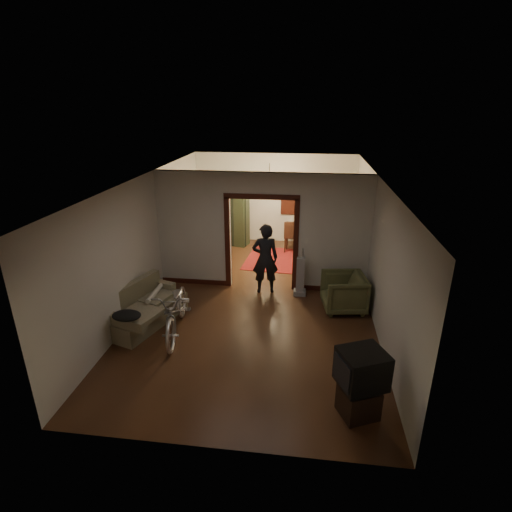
% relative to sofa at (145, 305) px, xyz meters
% --- Properties ---
extents(floor, '(5.00, 8.50, 0.01)m').
position_rel_sofa_xyz_m(floor, '(2.15, 1.29, -0.41)').
color(floor, '#331C10').
rests_on(floor, ground).
extents(ceiling, '(5.00, 8.50, 0.01)m').
position_rel_sofa_xyz_m(ceiling, '(2.15, 1.29, 2.39)').
color(ceiling, white).
rests_on(ceiling, floor).
extents(wall_back, '(5.00, 0.02, 2.80)m').
position_rel_sofa_xyz_m(wall_back, '(2.15, 5.54, 0.99)').
color(wall_back, beige).
rests_on(wall_back, floor).
extents(wall_left, '(0.02, 8.50, 2.80)m').
position_rel_sofa_xyz_m(wall_left, '(-0.35, 1.29, 0.99)').
color(wall_left, beige).
rests_on(wall_left, floor).
extents(wall_right, '(0.02, 8.50, 2.80)m').
position_rel_sofa_xyz_m(wall_right, '(4.65, 1.29, 0.99)').
color(wall_right, beige).
rests_on(wall_right, floor).
extents(partition_wall, '(5.00, 0.14, 2.80)m').
position_rel_sofa_xyz_m(partition_wall, '(2.15, 2.04, 0.99)').
color(partition_wall, beige).
rests_on(partition_wall, floor).
extents(door_casing, '(1.74, 0.20, 2.32)m').
position_rel_sofa_xyz_m(door_casing, '(2.15, 2.04, 0.69)').
color(door_casing, '#33120B').
rests_on(door_casing, floor).
extents(far_window, '(0.98, 0.06, 1.28)m').
position_rel_sofa_xyz_m(far_window, '(2.85, 5.50, 1.14)').
color(far_window, black).
rests_on(far_window, wall_back).
extents(chandelier, '(0.24, 0.24, 0.24)m').
position_rel_sofa_xyz_m(chandelier, '(2.15, 3.79, 1.94)').
color(chandelier, '#FFE0A5').
rests_on(chandelier, ceiling).
extents(light_switch, '(0.08, 0.01, 0.12)m').
position_rel_sofa_xyz_m(light_switch, '(3.20, 1.96, 0.84)').
color(light_switch, silver).
rests_on(light_switch, partition_wall).
extents(sofa, '(1.33, 1.96, 0.83)m').
position_rel_sofa_xyz_m(sofa, '(0.00, 0.00, 0.00)').
color(sofa, '#6D6649').
rests_on(sofa, floor).
extents(rolled_paper, '(0.10, 0.79, 0.10)m').
position_rel_sofa_xyz_m(rolled_paper, '(0.10, 0.30, 0.12)').
color(rolled_paper, beige).
rests_on(rolled_paper, sofa).
extents(jacket, '(0.52, 0.39, 0.15)m').
position_rel_sofa_xyz_m(jacket, '(0.05, -0.91, 0.27)').
color(jacket, black).
rests_on(jacket, sofa).
extents(bicycle, '(0.95, 2.02, 1.02)m').
position_rel_sofa_xyz_m(bicycle, '(0.77, -0.28, 0.10)').
color(bicycle, silver).
rests_on(bicycle, floor).
extents(armchair, '(1.01, 0.99, 0.82)m').
position_rel_sofa_xyz_m(armchair, '(4.05, 1.09, -0.01)').
color(armchair, '#50532F').
rests_on(armchair, floor).
extents(tv_stand, '(0.64, 0.62, 0.46)m').
position_rel_sofa_xyz_m(tv_stand, '(4.04, -2.09, -0.19)').
color(tv_stand, black).
rests_on(tv_stand, floor).
extents(crt_tv, '(0.79, 0.75, 0.53)m').
position_rel_sofa_xyz_m(crt_tv, '(4.04, -2.09, 0.38)').
color(crt_tv, black).
rests_on(crt_tv, tv_stand).
extents(vacuum, '(0.33, 0.29, 0.93)m').
position_rel_sofa_xyz_m(vacuum, '(3.10, 1.69, 0.05)').
color(vacuum, gray).
rests_on(vacuum, floor).
extents(person, '(0.68, 0.51, 1.68)m').
position_rel_sofa_xyz_m(person, '(2.27, 1.76, 0.43)').
color(person, black).
rests_on(person, floor).
extents(oriental_rug, '(1.61, 2.03, 0.01)m').
position_rel_sofa_xyz_m(oriental_rug, '(2.26, 3.85, -0.41)').
color(oriental_rug, maroon).
rests_on(oriental_rug, floor).
extents(locker, '(0.94, 0.68, 1.69)m').
position_rel_sofa_xyz_m(locker, '(0.95, 5.03, 0.43)').
color(locker, '#242B1A').
rests_on(locker, floor).
extents(globe, '(0.26, 0.26, 0.26)m').
position_rel_sofa_xyz_m(globe, '(0.95, 5.03, 1.53)').
color(globe, '#1E5972').
rests_on(globe, locker).
extents(desk, '(1.04, 0.62, 0.75)m').
position_rel_sofa_xyz_m(desk, '(3.08, 4.92, -0.04)').
color(desk, black).
rests_on(desk, floor).
extents(desk_chair, '(0.50, 0.50, 0.97)m').
position_rel_sofa_xyz_m(desk_chair, '(2.76, 4.62, 0.07)').
color(desk_chair, black).
rests_on(desk_chair, floor).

